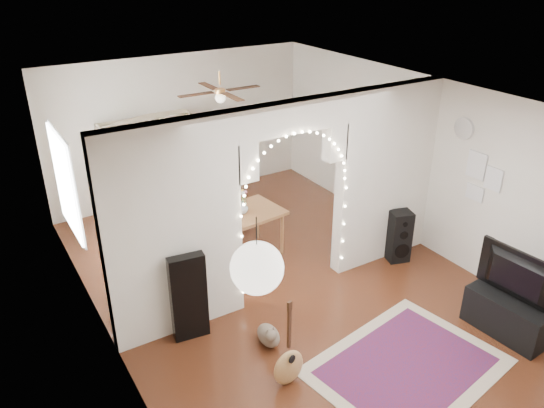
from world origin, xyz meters
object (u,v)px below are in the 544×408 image
bookcase (151,164)px  dining_table (242,217)px  floor_speaker (399,236)px  dining_chair_right (220,219)px  media_console (506,316)px  dining_chair_left (167,213)px  acoustic_guitar (289,354)px

bookcase → dining_table: (0.56, -2.42, -0.17)m
floor_speaker → dining_chair_right: size_ratio=1.39×
media_console → dining_chair_left: size_ratio=1.91×
floor_speaker → dining_chair_left: size_ratio=1.56×
media_console → dining_chair_left: media_console is taller
floor_speaker → dining_chair_left: (-2.62, 2.94, -0.17)m
acoustic_guitar → dining_chair_right: size_ratio=1.59×
dining_table → bookcase: bearing=96.3°
acoustic_guitar → dining_chair_right: (0.90, 3.49, -0.14)m
acoustic_guitar → bookcase: 5.09m
acoustic_guitar → dining_chair_left: (0.25, 4.24, -0.17)m
media_console → dining_chair_left: 5.54m
dining_chair_right → bookcase: bearing=88.9°
acoustic_guitar → dining_chair_left: bearing=68.0°
dining_table → dining_chair_right: size_ratio=2.19×
floor_speaker → acoustic_guitar: bearing=-138.2°
media_console → dining_chair_right: size_ratio=1.70×
dining_chair_right → dining_chair_left: bearing=109.5°
acoustic_guitar → bookcase: (0.32, 5.06, 0.45)m
acoustic_guitar → floor_speaker: 3.15m
bookcase → dining_table: size_ratio=1.33×
media_console → dining_table: dining_table is taller
media_console → dining_chair_right: (-1.87, 4.17, 0.02)m
bookcase → dining_chair_right: bearing=-91.5°
dining_table → media_console: bearing=-67.1°
dining_chair_left → dining_chair_right: 1.00m
bookcase → dining_table: bookcase is taller
dining_chair_right → acoustic_guitar: bearing=-125.9°
media_console → acoustic_guitar: bearing=162.0°
bookcase → dining_chair_left: 1.03m
dining_table → floor_speaker: bearing=-40.6°
dining_chair_left → dining_table: bearing=-90.9°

